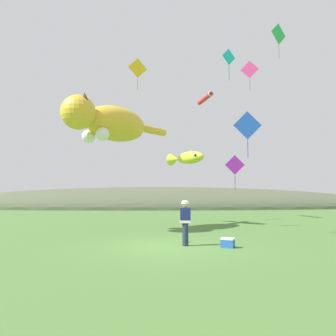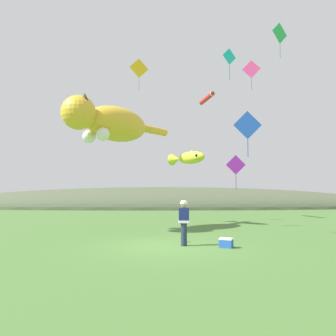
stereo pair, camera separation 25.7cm
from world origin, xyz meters
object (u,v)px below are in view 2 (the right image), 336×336
(picnic_cooler, at_px, (226,243))
(kite_fish_windsock, at_px, (188,158))
(kite_diamond_violet, at_px, (236,165))
(kite_diamond_pink, at_px, (251,69))
(kite_spool, at_px, (184,240))
(kite_diamond_green, at_px, (280,33))
(kite_diamond_teal, at_px, (229,57))
(kite_diamond_gold, at_px, (139,68))
(kite_giant_cat, at_px, (109,123))
(festival_attendant, at_px, (184,221))
(kite_diamond_blue, at_px, (248,125))
(kite_tube_streamer, at_px, (207,98))

(picnic_cooler, xyz_separation_m, kite_fish_windsock, (-0.77, 8.88, 4.16))
(kite_fish_windsock, xyz_separation_m, kite_diamond_violet, (2.80, -1.70, -0.61))
(picnic_cooler, relative_size, kite_diamond_pink, 0.26)
(kite_spool, xyz_separation_m, picnic_cooler, (1.50, -1.40, 0.08))
(kite_fish_windsock, xyz_separation_m, kite_diamond_pink, (4.89, 1.97, 6.78))
(kite_fish_windsock, bearing_deg, kite_diamond_green, -23.13)
(kite_diamond_teal, height_order, kite_diamond_gold, kite_diamond_gold)
(kite_diamond_gold, bearing_deg, kite_giant_cat, -106.11)
(kite_diamond_violet, bearing_deg, kite_fish_windsock, 148.72)
(festival_attendant, xyz_separation_m, kite_spool, (0.08, 0.95, -0.85))
(kite_diamond_teal, relative_size, kite_diamond_gold, 0.80)
(kite_diamond_gold, bearing_deg, kite_diamond_blue, -49.48)
(kite_spool, xyz_separation_m, kite_diamond_teal, (2.90, 4.21, 9.72))
(kite_tube_streamer, distance_m, kite_diamond_blue, 10.64)
(kite_giant_cat, xyz_separation_m, kite_diamond_violet, (7.49, 1.38, -2.29))
(festival_attendant, xyz_separation_m, kite_fish_windsock, (0.81, 8.43, 3.38))
(kite_fish_windsock, bearing_deg, kite_diamond_pink, 21.96)
(kite_diamond_blue, xyz_separation_m, kite_diamond_gold, (-5.94, 6.94, 5.54))
(kite_diamond_blue, bearing_deg, kite_diamond_pink, 72.64)
(kite_spool, relative_size, kite_diamond_teal, 0.11)
(picnic_cooler, relative_size, kite_fish_windsock, 0.20)
(kite_diamond_gold, bearing_deg, kite_diamond_violet, -27.74)
(festival_attendant, height_order, picnic_cooler, festival_attendant)
(picnic_cooler, height_order, kite_diamond_blue, kite_diamond_blue)
(kite_giant_cat, bearing_deg, kite_diamond_blue, -17.77)
(kite_giant_cat, xyz_separation_m, kite_fish_windsock, (4.68, 3.08, -1.67))
(kite_diamond_green, distance_m, kite_diamond_pink, 4.38)
(kite_fish_windsock, height_order, kite_diamond_blue, kite_diamond_blue)
(kite_diamond_pink, xyz_separation_m, kite_diamond_violet, (-2.09, -3.67, -7.39))
(kite_spool, bearing_deg, kite_diamond_blue, 32.06)
(kite_diamond_gold, bearing_deg, kite_diamond_green, -23.69)
(kite_diamond_blue, bearing_deg, kite_spool, -147.94)
(kite_diamond_blue, bearing_deg, kite_diamond_teal, 100.92)
(kite_giant_cat, height_order, kite_diamond_violet, kite_giant_cat)
(picnic_cooler, bearing_deg, festival_attendant, 164.20)
(kite_giant_cat, relative_size, kite_diamond_violet, 2.99)
(kite_diamond_teal, xyz_separation_m, kite_diamond_blue, (0.41, -2.14, -4.41))
(kite_diamond_teal, height_order, kite_diamond_violet, kite_diamond_teal)
(kite_spool, height_order, picnic_cooler, picnic_cooler)
(kite_fish_windsock, relative_size, kite_tube_streamer, 1.04)
(kite_giant_cat, bearing_deg, kite_diamond_teal, -1.59)
(kite_spool, relative_size, picnic_cooler, 0.35)
(kite_diamond_teal, bearing_deg, kite_spool, -124.52)
(festival_attendant, bearing_deg, kite_giant_cat, 125.90)
(festival_attendant, xyz_separation_m, kite_diamond_pink, (5.70, 10.41, 10.16))
(kite_fish_windsock, xyz_separation_m, kite_diamond_green, (5.46, -2.33, 7.38))
(kite_spool, bearing_deg, kite_diamond_teal, 55.48)
(kite_giant_cat, distance_m, kite_tube_streamer, 10.57)
(kite_tube_streamer, xyz_separation_m, kite_diamond_violet, (0.89, -6.05, -5.88))
(kite_diamond_violet, bearing_deg, kite_spool, -121.42)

